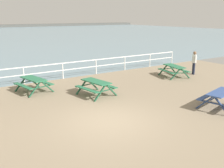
{
  "coord_description": "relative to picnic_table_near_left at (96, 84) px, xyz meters",
  "views": [
    {
      "loc": [
        -5.11,
        -8.1,
        4.1
      ],
      "look_at": [
        1.63,
        2.26,
        0.8
      ],
      "focal_mm": 41.12,
      "sensor_mm": 36.0,
      "label": 1
    }
  ],
  "objects": [
    {
      "name": "ground_plane",
      "position": [
        -1.31,
        -3.31,
        -0.68
      ],
      "size": [
        30.0,
        24.0,
        0.2
      ],
      "primitive_type": "cube",
      "color": "gray"
    },
    {
      "name": "picnic_table_near_left",
      "position": [
        0.0,
        0.0,
        0.0
      ],
      "size": [
        1.79,
        2.02,
        0.8
      ],
      "rotation": [
        0.0,
        0.0,
        1.73
      ],
      "color": "#286B47",
      "rests_on": "ground"
    },
    {
      "name": "picnic_table_mid_centre",
      "position": [
        3.77,
        -4.81,
        0.0
      ],
      "size": [
        2.1,
        1.88,
        0.8
      ],
      "rotation": [
        0.0,
        0.0,
        0.23
      ],
      "color": "#334C84",
      "rests_on": "ground"
    },
    {
      "name": "seaward_railing",
      "position": [
        -1.31,
        4.44,
        0.18
      ],
      "size": [
        23.07,
        0.07,
        1.08
      ],
      "color": "white",
      "rests_on": "ground"
    },
    {
      "name": "visitor",
      "position": [
        8.37,
        0.55,
        0.36
      ],
      "size": [
        0.37,
        0.46,
        1.66
      ],
      "rotation": [
        0.0,
        0.0,
        5.71
      ],
      "color": "#1E2338",
      "rests_on": "ground"
    },
    {
      "name": "picnic_table_far_left",
      "position": [
        -2.58,
        2.43,
        0.0
      ],
      "size": [
        1.86,
        2.08,
        0.8
      ],
      "rotation": [
        0.0,
        0.0,
        1.78
      ],
      "color": "#286B47",
      "rests_on": "ground"
    },
    {
      "name": "picnic_table_near_right",
      "position": [
        6.62,
        0.79,
        0.0
      ],
      "size": [
        1.87,
        2.09,
        0.8
      ],
      "rotation": [
        0.0,
        0.0,
        1.35
      ],
      "color": "#286B47",
      "rests_on": "ground"
    }
  ]
}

